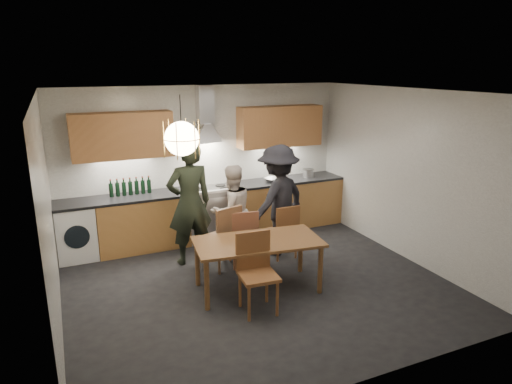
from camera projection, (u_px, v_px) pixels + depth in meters
name	position (u px, v px, depth m)	size (l,w,h in m)	color
ground	(257.00, 284.00, 6.31)	(5.00, 5.00, 0.00)	black
room_shell	(257.00, 163.00, 5.85)	(5.02, 4.52, 2.61)	silver
counter_run	(213.00, 212.00, 7.91)	(5.00, 0.62, 0.90)	tan
range_stove	(211.00, 213.00, 7.90)	(0.90, 0.60, 0.92)	silver
wall_fixtures	(207.00, 130.00, 7.62)	(4.30, 0.54, 1.10)	#C4824B
pendant_lamp	(182.00, 139.00, 5.26)	(0.43, 0.43, 0.70)	black
dining_table	(258.00, 246.00, 6.00)	(1.75, 1.03, 0.70)	brown
chair_back_left	(225.00, 234.00, 6.62)	(0.55, 0.55, 0.98)	brown
chair_back_mid	(244.00, 235.00, 6.71)	(0.46, 0.46, 0.89)	brown
chair_back_right	(285.00, 228.00, 7.03)	(0.39, 0.39, 0.86)	brown
chair_front	(256.00, 266.00, 5.54)	(0.47, 0.47, 0.97)	brown
person_left	(190.00, 203.00, 6.77)	(0.69, 0.45, 1.88)	black
person_mid	(232.00, 211.00, 7.09)	(0.71, 0.55, 1.46)	beige
person_right	(278.00, 200.00, 7.15)	(1.13, 0.65, 1.75)	black
mixing_bowl	(272.00, 180.00, 8.18)	(0.27, 0.27, 0.07)	#ACABAF
stock_pot	(308.00, 173.00, 8.51)	(0.20, 0.20, 0.14)	#B8B8BB
wine_bottles	(130.00, 186.00, 7.32)	(0.67, 0.07, 0.28)	black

